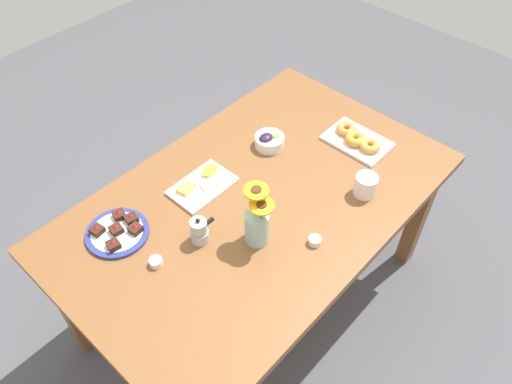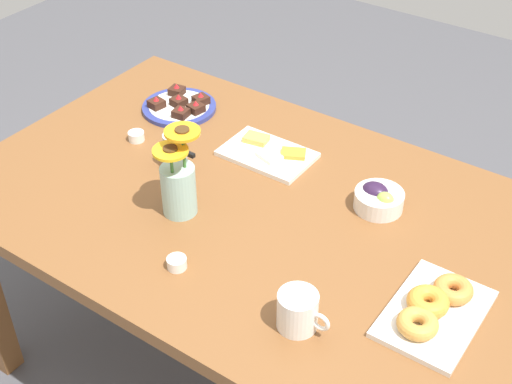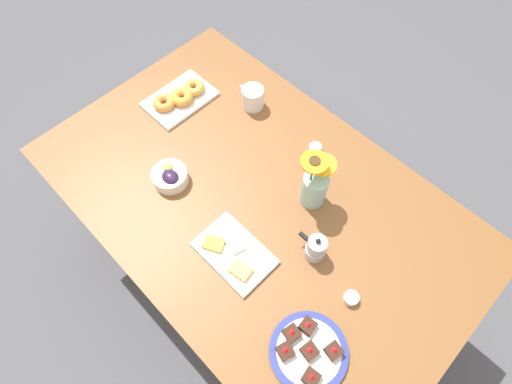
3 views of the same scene
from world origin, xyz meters
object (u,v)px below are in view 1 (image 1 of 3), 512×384
at_px(croissant_platter, 357,139).
at_px(jam_cup_berry, 315,241).
at_px(coffee_mug, 366,185).
at_px(jam_cup_honey, 156,262).
at_px(moka_pot, 199,231).
at_px(cheese_platter, 202,185).
at_px(grape_bowl, 269,141).
at_px(flower_vase, 257,224).
at_px(dining_table, 256,213).
at_px(dessert_plate, 118,232).

xyz_separation_m(croissant_platter, jam_cup_berry, (-0.56, -0.20, -0.01)).
xyz_separation_m(coffee_mug, jam_cup_honey, (-0.79, 0.35, -0.03)).
bearing_deg(moka_pot, cheese_platter, 45.41).
xyz_separation_m(jam_cup_berry, moka_pot, (-0.27, 0.32, 0.03)).
relative_size(grape_bowl, jam_cup_berry, 2.71).
distance_m(cheese_platter, moka_pot, 0.27).
bearing_deg(grape_bowl, flower_vase, -143.39).
bearing_deg(dining_table, grape_bowl, 32.17).
bearing_deg(flower_vase, moka_pot, 133.31).
height_order(jam_cup_berry, dessert_plate, dessert_plate).
xyz_separation_m(dining_table, coffee_mug, (0.32, -0.30, 0.13)).
bearing_deg(dining_table, coffee_mug, -43.19).
height_order(cheese_platter, jam_cup_honey, cheese_platter).
height_order(cheese_platter, flower_vase, flower_vase).
relative_size(grape_bowl, flower_vase, 0.52).
relative_size(jam_cup_honey, jam_cup_berry, 1.00).
height_order(jam_cup_berry, flower_vase, flower_vase).
relative_size(dessert_plate, moka_pot, 1.98).
distance_m(coffee_mug, jam_cup_berry, 0.34).
bearing_deg(jam_cup_honey, flower_vase, -29.85).
distance_m(jam_cup_honey, flower_vase, 0.38).
relative_size(croissant_platter, jam_cup_honey, 5.83).
bearing_deg(jam_cup_honey, cheese_platter, 22.95).
distance_m(cheese_platter, dessert_plate, 0.38).
bearing_deg(jam_cup_berry, flower_vase, 127.42).
bearing_deg(croissant_platter, coffee_mug, -139.53).
bearing_deg(coffee_mug, cheese_platter, 129.73).
bearing_deg(jam_cup_honey, coffee_mug, -23.77).
height_order(jam_cup_honey, flower_vase, flower_vase).
bearing_deg(cheese_platter, flower_vase, -97.26).
height_order(croissant_platter, flower_vase, flower_vase).
bearing_deg(jam_cup_berry, moka_pot, 130.35).
relative_size(dining_table, grape_bowl, 12.30).
bearing_deg(grape_bowl, jam_cup_berry, -120.98).
relative_size(dining_table, coffee_mug, 12.82).
xyz_separation_m(cheese_platter, jam_cup_honey, (-0.37, -0.16, 0.01)).
height_order(croissant_platter, dessert_plate, dessert_plate).
bearing_deg(jam_cup_berry, jam_cup_honey, 141.97).
relative_size(jam_cup_honey, flower_vase, 0.19).
xyz_separation_m(dessert_plate, moka_pot, (0.19, -0.25, 0.04)).
relative_size(croissant_platter, dessert_plate, 1.19).
xyz_separation_m(croissant_platter, dessert_plate, (-1.03, 0.36, -0.01)).
bearing_deg(grape_bowl, coffee_mug, -84.36).
height_order(dessert_plate, flower_vase, flower_vase).
height_order(dining_table, cheese_platter, cheese_platter).
bearing_deg(dessert_plate, jam_cup_berry, -50.78).
bearing_deg(dessert_plate, croissant_platter, -19.52).
bearing_deg(croissant_platter, flower_vase, -177.09).
relative_size(coffee_mug, jam_cup_honey, 2.60).
distance_m(grape_bowl, jam_cup_berry, 0.56).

